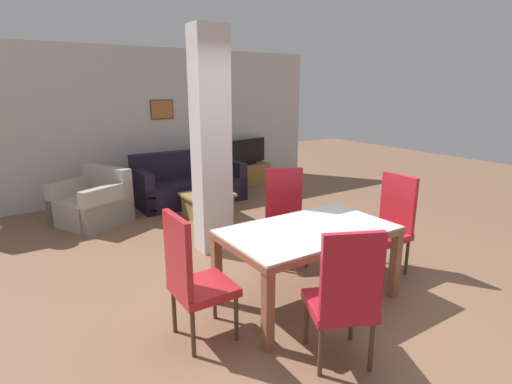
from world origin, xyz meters
name	(u,v)px	position (x,y,z in m)	size (l,w,h in m)	color
ground_plane	(306,299)	(0.00, 0.00, 0.00)	(18.00, 18.00, 0.00)	brown
back_wall	(145,124)	(0.00, 4.65, 1.35)	(7.20, 0.09, 2.70)	beige
divider_pillar	(211,144)	(-0.17, 1.64, 1.35)	(0.41, 0.31, 2.70)	beige
dining_table	(308,243)	(0.00, 0.00, 0.59)	(1.61, 0.95, 0.74)	brown
dining_chair_near_left	(344,295)	(-0.40, -0.87, 0.57)	(0.61, 0.61, 1.09)	#AD1929
dining_chair_head_right	(390,222)	(1.17, 0.00, 0.57)	(0.46, 0.46, 1.09)	#B11E27
dining_chair_far_right	(286,213)	(0.40, 0.88, 0.57)	(0.61, 0.61, 1.09)	#AA1A28
dining_chair_head_left	(193,276)	(-1.18, 0.00, 0.57)	(0.46, 0.46, 1.09)	#B11F27
sofa	(189,185)	(0.45, 3.80, 0.30)	(1.88, 0.86, 0.88)	black
armchair	(93,205)	(-1.24, 3.52, 0.29)	(1.17, 1.20, 0.82)	#ACA395
coffee_table	(208,205)	(0.34, 2.84, 0.20)	(0.76, 0.59, 0.38)	#9E743F
bottle	(215,184)	(0.54, 2.94, 0.48)	(0.07, 0.07, 0.25)	#194C23
tv_stand	(247,174)	(2.02, 4.37, 0.21)	(0.98, 0.40, 0.43)	olive
tv_screen	(246,152)	(2.02, 4.37, 0.68)	(1.01, 0.28, 0.53)	black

